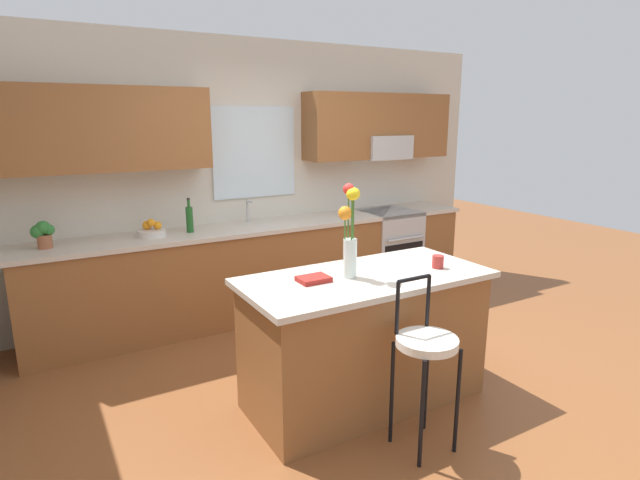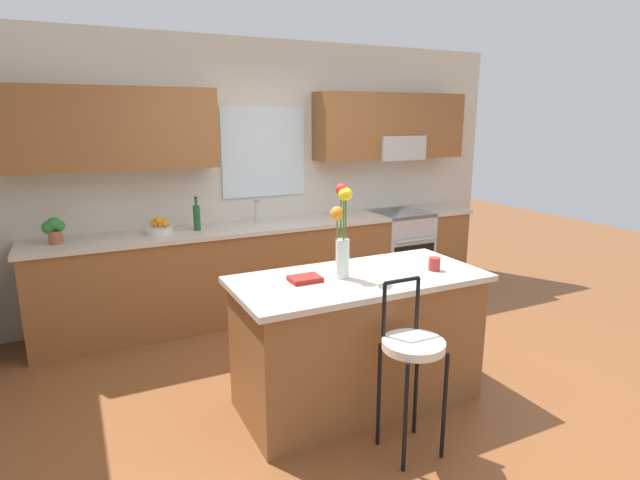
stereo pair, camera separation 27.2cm
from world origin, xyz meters
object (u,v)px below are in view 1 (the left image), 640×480
cookbook (314,279)px  potted_plant_small (43,233)px  oven_range (387,250)px  mug_ceramic (438,262)px  bottle_olive_oil (190,219)px  flower_vase (350,230)px  kitchen_island (365,338)px  fruit_bowl_oranges (152,231)px  bar_stool_near (426,349)px

cookbook → potted_plant_small: potted_plant_small is taller
cookbook → oven_range: bearing=42.2°
cookbook → mug_ceramic: bearing=-10.9°
bottle_olive_oil → potted_plant_small: (-1.18, 0.00, -0.00)m
oven_range → mug_ceramic: size_ratio=10.22×
flower_vase → potted_plant_small: size_ratio=2.74×
oven_range → flower_vase: bearing=-133.4°
kitchen_island → fruit_bowl_oranges: size_ratio=7.03×
oven_range → potted_plant_small: bearing=179.6°
oven_range → mug_ceramic: mug_ceramic is taller
flower_vase → fruit_bowl_oranges: (-0.86, 1.87, -0.27)m
mug_ceramic → fruit_bowl_oranges: 2.51m
oven_range → flower_vase: (-1.74, -1.84, 0.78)m
bottle_olive_oil → potted_plant_small: bearing=179.9°
mug_ceramic → bottle_olive_oil: bearing=120.4°
bar_stool_near → oven_range: bearing=56.8°
oven_range → potted_plant_small: 3.49m
mug_ceramic → potted_plant_small: (-2.35, 2.00, 0.08)m
kitchen_island → mug_ceramic: mug_ceramic is taller
mug_ceramic → potted_plant_small: potted_plant_small is taller
bar_stool_near → cookbook: size_ratio=5.21×
oven_range → bar_stool_near: 2.95m
bar_stool_near → fruit_bowl_oranges: bearing=111.5°
kitchen_island → bar_stool_near: size_ratio=1.62×
fruit_bowl_oranges → potted_plant_small: 0.85m
oven_range → fruit_bowl_oranges: 2.65m
cookbook → bottle_olive_oil: bearing=98.5°
cookbook → potted_plant_small: (-1.45, 1.83, 0.11)m
bottle_olive_oil → bar_stool_near: bearing=-75.6°
kitchen_island → cookbook: size_ratio=8.44×
flower_vase → oven_range: bearing=46.6°
fruit_bowl_oranges → mug_ceramic: bearing=-53.0°
bar_stool_near → mug_ceramic: bar_stool_near is taller
flower_vase → mug_ceramic: bearing=-11.3°
flower_vase → potted_plant_small: bearing=132.3°
oven_range → cookbook: 2.72m
flower_vase → bottle_olive_oil: (-0.52, 1.87, -0.19)m
mug_ceramic → fruit_bowl_oranges: size_ratio=0.38×
mug_ceramic → oven_range: bearing=61.1°
oven_range → kitchen_island: 2.46m
bar_stool_near → bottle_olive_oil: bottle_olive_oil is taller
oven_range → cookbook: cookbook is taller
kitchen_island → mug_ceramic: bearing=-12.4°
flower_vase → kitchen_island: bearing=-6.9°
oven_range → bar_stool_near: (-1.62, -2.47, 0.18)m
mug_ceramic → potted_plant_small: size_ratio=0.40×
bar_stool_near → fruit_bowl_oranges: 2.70m
flower_vase → bottle_olive_oil: 1.95m
kitchen_island → flower_vase: (-0.13, 0.02, 0.78)m
bar_stool_near → mug_ceramic: (0.53, 0.49, 0.33)m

